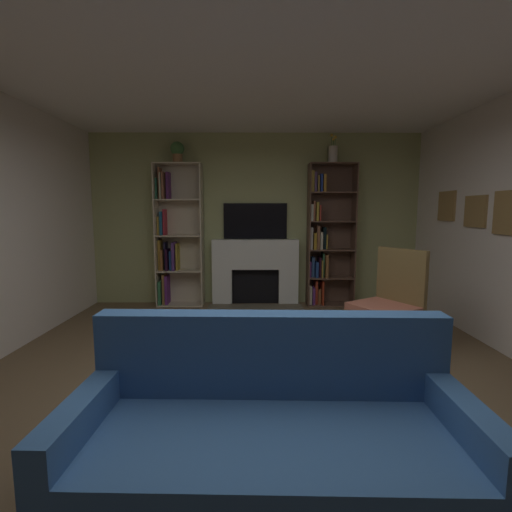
# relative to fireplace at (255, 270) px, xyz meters

# --- Properties ---
(ground_plane) EXTENTS (7.79, 7.79, 0.00)m
(ground_plane) POSITION_rel_fireplace_xyz_m (0.00, -3.13, -0.56)
(ground_plane) COLOR brown
(wall_back_accent) EXTENTS (5.39, 0.06, 2.74)m
(wall_back_accent) POSITION_rel_fireplace_xyz_m (0.00, 0.15, 0.81)
(wall_back_accent) COLOR tan
(wall_back_accent) RESTS_ON ground_plane
(ceiling) EXTENTS (5.39, 6.61, 0.06)m
(ceiling) POSITION_rel_fireplace_xyz_m (0.00, -3.13, 2.21)
(ceiling) COLOR white
(ceiling) RESTS_ON wall_back_accent
(fireplace) EXTENTS (1.48, 0.53, 1.06)m
(fireplace) POSITION_rel_fireplace_xyz_m (0.00, 0.00, 0.00)
(fireplace) COLOR white
(fireplace) RESTS_ON ground_plane
(tv) EXTENTS (1.02, 0.06, 0.57)m
(tv) POSITION_rel_fireplace_xyz_m (0.00, 0.09, 0.79)
(tv) COLOR black
(tv) RESTS_ON fireplace
(bookshelf_left) EXTENTS (0.74, 0.32, 2.25)m
(bookshelf_left) POSITION_rel_fireplace_xyz_m (-1.30, 0.01, 0.51)
(bookshelf_left) COLOR beige
(bookshelf_left) RESTS_ON ground_plane
(bookshelf_right) EXTENTS (0.74, 0.32, 2.25)m
(bookshelf_right) POSITION_rel_fireplace_xyz_m (1.11, -0.00, 0.50)
(bookshelf_right) COLOR brown
(bookshelf_right) RESTS_ON ground_plane
(potted_plant) EXTENTS (0.21, 0.21, 0.33)m
(potted_plant) POSITION_rel_fireplace_xyz_m (-1.21, -0.03, 1.87)
(potted_plant) COLOR #A77345
(potted_plant) RESTS_ON bookshelf_left
(vase_with_flowers) EXTENTS (0.14, 0.14, 0.45)m
(vase_with_flowers) POSITION_rel_fireplace_xyz_m (1.21, -0.03, 1.84)
(vase_with_flowers) COLOR beige
(vase_with_flowers) RESTS_ON bookshelf_right
(couch) EXTENTS (2.10, 0.95, 0.91)m
(couch) POSITION_rel_fireplace_xyz_m (0.07, -4.04, -0.28)
(couch) COLOR #3967A4
(couch) RESTS_ON ground_plane
(armchair) EXTENTS (0.82, 0.83, 1.10)m
(armchair) POSITION_rel_fireplace_xyz_m (1.48, -1.93, -0.02)
(armchair) COLOR brown
(armchair) RESTS_ON ground_plane
(coffee_table) EXTENTS (0.93, 0.53, 0.37)m
(coffee_table) POSITION_rel_fireplace_xyz_m (0.07, -3.30, -0.24)
(coffee_table) COLOR #8F644B
(coffee_table) RESTS_ON ground_plane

